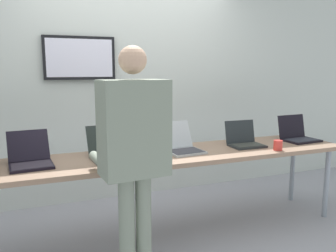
{
  "coord_description": "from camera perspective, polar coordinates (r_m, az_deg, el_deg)",
  "views": [
    {
      "loc": [
        -1.06,
        -2.81,
        1.51
      ],
      "look_at": [
        0.1,
        0.14,
        0.98
      ],
      "focal_mm": 37.0,
      "sensor_mm": 36.0,
      "label": 1
    }
  ],
  "objects": [
    {
      "name": "ground",
      "position": [
        3.36,
        -0.73,
        -17.63
      ],
      "size": [
        8.0,
        8.0,
        0.04
      ],
      "primitive_type": "cube",
      "color": "#9A99A2"
    },
    {
      "name": "back_wall",
      "position": [
        4.07,
        -6.58,
        7.5
      ],
      "size": [
        8.0,
        0.11,
        2.75
      ],
      "color": "silver",
      "rests_on": "ground"
    },
    {
      "name": "workbench",
      "position": [
        3.1,
        -0.76,
        -5.45
      ],
      "size": [
        3.56,
        0.7,
        0.76
      ],
      "color": "#8C6D56",
      "rests_on": "ground"
    },
    {
      "name": "laptop_station_0",
      "position": [
        2.94,
        -21.75,
        -4.9
      ],
      "size": [
        0.35,
        0.42,
        0.25
      ],
      "color": "black",
      "rests_on": "workbench"
    },
    {
      "name": "laptop_station_1",
      "position": [
        3.0,
        -9.51,
        -4.03
      ],
      "size": [
        0.36,
        0.39,
        0.26
      ],
      "color": "black",
      "rests_on": "workbench"
    },
    {
      "name": "laptop_station_2",
      "position": [
        3.18,
        2.24,
        -3.13
      ],
      "size": [
        0.34,
        0.41,
        0.26
      ],
      "color": "#B0B4B9",
      "rests_on": "workbench"
    },
    {
      "name": "laptop_station_3",
      "position": [
        3.49,
        12.45,
        -2.29
      ],
      "size": [
        0.33,
        0.29,
        0.24
      ],
      "color": "#22282B",
      "rests_on": "workbench"
    },
    {
      "name": "laptop_station_4",
      "position": [
        3.91,
        20.57,
        -1.37
      ],
      "size": [
        0.38,
        0.33,
        0.26
      ],
      "color": "black",
      "rests_on": "workbench"
    },
    {
      "name": "person",
      "position": [
        2.32,
        -5.7,
        -3.21
      ],
      "size": [
        0.47,
        0.61,
        1.66
      ],
      "color": "gray",
      "rests_on": "ground"
    },
    {
      "name": "coffee_mug",
      "position": [
        3.38,
        17.66,
        -3.04
      ],
      "size": [
        0.08,
        0.08,
        0.09
      ],
      "color": "red",
      "rests_on": "workbench"
    }
  ]
}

